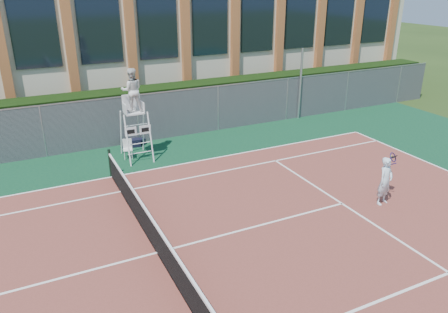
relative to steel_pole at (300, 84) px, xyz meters
name	(u,v)px	position (x,y,z in m)	size (l,w,h in m)	color
ground	(157,254)	(-10.72, -8.70, -1.86)	(120.00, 120.00, 0.00)	#233814
apron	(147,235)	(-10.72, -7.70, -1.85)	(36.00, 20.00, 0.01)	#0C3723
tennis_court	(157,253)	(-10.72, -8.70, -1.84)	(23.77, 10.97, 0.02)	brown
tennis_net	(156,237)	(-10.72, -8.70, -1.32)	(0.10, 11.30, 1.10)	black
fence	(93,125)	(-10.72, 0.10, -0.76)	(40.00, 0.06, 2.20)	#595E60
hedge	(88,118)	(-10.72, 1.30, -0.76)	(40.00, 1.40, 2.20)	black
building	(57,31)	(-10.72, 9.25, 2.29)	(45.00, 10.60, 8.22)	beige
steel_pole	(300,84)	(0.00, 0.00, 0.00)	(0.12, 0.12, 3.72)	#9EA0A5
umpire_chair	(132,93)	(-9.32, -1.65, 0.92)	(1.06, 1.63, 3.79)	white
plastic_chair	(128,147)	(-9.67, -1.54, -1.38)	(0.45, 0.45, 0.81)	silver
sports_bag_near	(131,143)	(-9.22, -0.35, -1.68)	(0.81, 0.32, 0.35)	black
sports_bag_far	(138,141)	(-8.85, -0.10, -1.72)	(0.65, 0.28, 0.26)	black
tennis_player	(385,181)	(-3.10, -9.25, -1.01)	(0.95, 0.68, 1.65)	#CDE7F6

